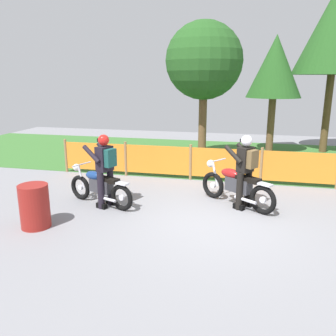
{
  "coord_description": "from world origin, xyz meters",
  "views": [
    {
      "loc": [
        0.55,
        -6.81,
        2.9
      ],
      "look_at": [
        -1.17,
        0.68,
        0.9
      ],
      "focal_mm": 36.98,
      "sensor_mm": 36.0,
      "label": 1
    }
  ],
  "objects_px": {
    "rider_lead": "(245,168)",
    "rider_trailing": "(105,167)",
    "motorcycle_lead": "(236,186)",
    "motorcycle_trailing": "(99,186)",
    "oil_drum": "(35,206)"
  },
  "relations": [
    {
      "from": "rider_lead",
      "to": "rider_trailing",
      "type": "height_order",
      "value": "same"
    },
    {
      "from": "motorcycle_lead",
      "to": "motorcycle_trailing",
      "type": "relative_size",
      "value": 0.96
    },
    {
      "from": "motorcycle_trailing",
      "to": "rider_trailing",
      "type": "distance_m",
      "value": 0.55
    },
    {
      "from": "motorcycle_lead",
      "to": "motorcycle_trailing",
      "type": "bearing_deg",
      "value": 47.53
    },
    {
      "from": "rider_lead",
      "to": "motorcycle_lead",
      "type": "bearing_deg",
      "value": 0.51
    },
    {
      "from": "motorcycle_lead",
      "to": "oil_drum",
      "type": "bearing_deg",
      "value": 64.46
    },
    {
      "from": "motorcycle_trailing",
      "to": "rider_lead",
      "type": "bearing_deg",
      "value": -149.74
    },
    {
      "from": "motorcycle_lead",
      "to": "oil_drum",
      "type": "height_order",
      "value": "motorcycle_lead"
    },
    {
      "from": "rider_trailing",
      "to": "oil_drum",
      "type": "relative_size",
      "value": 1.92
    },
    {
      "from": "rider_lead",
      "to": "oil_drum",
      "type": "bearing_deg",
      "value": 61.87
    },
    {
      "from": "motorcycle_lead",
      "to": "rider_trailing",
      "type": "relative_size",
      "value": 1.05
    },
    {
      "from": "motorcycle_lead",
      "to": "rider_lead",
      "type": "relative_size",
      "value": 1.05
    },
    {
      "from": "oil_drum",
      "to": "rider_lead",
      "type": "bearing_deg",
      "value": 26.48
    },
    {
      "from": "motorcycle_trailing",
      "to": "rider_lead",
      "type": "relative_size",
      "value": 1.1
    },
    {
      "from": "oil_drum",
      "to": "motorcycle_trailing",
      "type": "bearing_deg",
      "value": 63.51
    }
  ]
}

